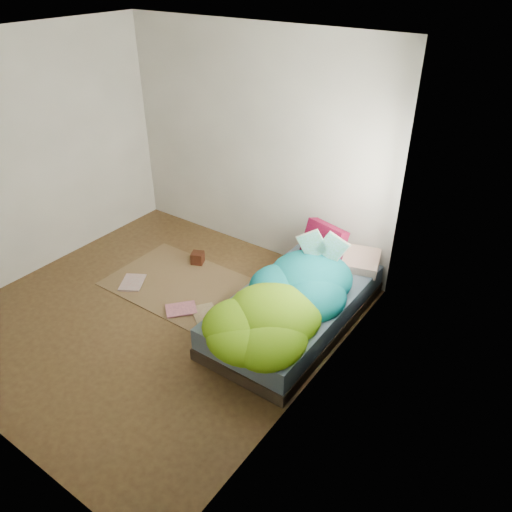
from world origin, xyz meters
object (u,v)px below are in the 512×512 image
at_px(open_book, 323,237).
at_px(floor_book_b, 180,303).
at_px(bed, 295,309).
at_px(wooden_box, 198,258).
at_px(pillow_magenta, 323,246).
at_px(floor_book_a, 122,282).

bearing_deg(open_book, floor_book_b, -161.07).
bearing_deg(bed, wooden_box, 169.64).
height_order(bed, pillow_magenta, pillow_magenta).
height_order(open_book, floor_book_a, open_book).
bearing_deg(wooden_box, pillow_magenta, 13.98).
relative_size(bed, open_book, 4.78).
bearing_deg(floor_book_a, bed, -15.19).
distance_m(bed, floor_book_b, 1.23).
height_order(open_book, wooden_box, open_book).
bearing_deg(bed, pillow_magenta, 96.13).
bearing_deg(open_book, floor_book_a, -171.55).
distance_m(open_book, wooden_box, 1.72).
distance_m(pillow_magenta, floor_book_a, 2.27).
bearing_deg(floor_book_a, open_book, -5.11).
relative_size(wooden_box, floor_book_b, 0.44).
xyz_separation_m(open_book, wooden_box, (-1.55, -0.13, -0.73)).
distance_m(open_book, floor_book_b, 1.65).
bearing_deg(pillow_magenta, wooden_box, -151.74).
height_order(bed, floor_book_b, bed).
height_order(open_book, floor_book_b, open_book).
bearing_deg(floor_book_b, wooden_box, 158.05).
bearing_deg(wooden_box, floor_book_b, -62.48).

